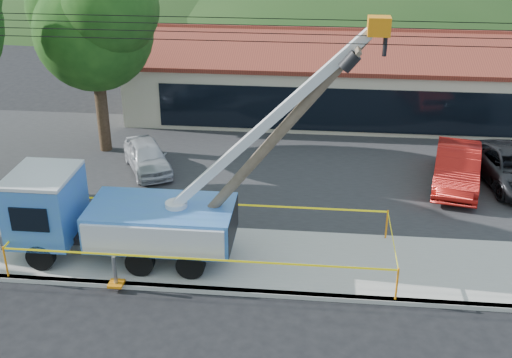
{
  "coord_description": "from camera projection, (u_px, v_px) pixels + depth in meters",
  "views": [
    {
      "loc": [
        2.98,
        -14.39,
        11.74
      ],
      "look_at": [
        1.0,
        5.0,
        2.64
      ],
      "focal_mm": 45.0,
      "sensor_mm": 36.0,
      "label": 1
    }
  ],
  "objects": [
    {
      "name": "parking_lot",
      "position": [
        250.0,
        165.0,
        29.01
      ],
      "size": [
        60.0,
        12.0,
        0.1
      ],
      "primitive_type": "cube",
      "color": "#28282B",
      "rests_on": "ground"
    },
    {
      "name": "hill_west",
      "position": [
        156.0,
        0.0,
        69.17
      ],
      "size": [
        78.4,
        56.0,
        28.0
      ],
      "primitive_type": "ellipsoid",
      "color": "#1A3814",
      "rests_on": "ground"
    },
    {
      "name": "tree_lot",
      "position": [
        92.0,
        20.0,
        27.95
      ],
      "size": [
        6.3,
        5.6,
        8.94
      ],
      "color": "#332316",
      "rests_on": "ground"
    },
    {
      "name": "caution_tape",
      "position": [
        206.0,
        235.0,
        21.42
      ],
      "size": [
        12.36,
        3.79,
        1.1
      ],
      "color": "orange",
      "rests_on": "ground"
    },
    {
      "name": "curb",
      "position": [
        215.0,
        291.0,
        20.07
      ],
      "size": [
        60.0,
        0.25,
        0.15
      ],
      "primitive_type": "cube",
      "color": "#AAA89F",
      "rests_on": "ground"
    },
    {
      "name": "leaning_pole",
      "position": [
        275.0,
        139.0,
        19.66
      ],
      "size": [
        6.64,
        1.9,
        8.17
      ],
      "color": "brown",
      "rests_on": "ground"
    },
    {
      "name": "ground",
      "position": [
        203.0,
        335.0,
        18.21
      ],
      "size": [
        120.0,
        120.0,
        0.0
      ],
      "primitive_type": "plane",
      "color": "black",
      "rests_on": "ground"
    },
    {
      "name": "hill_center",
      "position": [
        390.0,
        4.0,
        66.87
      ],
      "size": [
        89.6,
        64.0,
        32.0
      ],
      "primitive_type": "ellipsoid",
      "color": "#1A3814",
      "rests_on": "ground"
    },
    {
      "name": "car_dark",
      "position": [
        509.0,
        186.0,
        27.11
      ],
      "size": [
        3.4,
        5.69,
        1.48
      ],
      "primitive_type": "imported",
      "rotation": [
        0.0,
        0.0,
        0.19
      ],
      "color": "black",
      "rests_on": "ground"
    },
    {
      "name": "sidewalk",
      "position": [
        224.0,
        258.0,
        21.79
      ],
      "size": [
        60.0,
        4.0,
        0.15
      ],
      "primitive_type": "cube",
      "color": "#AAA89F",
      "rests_on": "ground"
    },
    {
      "name": "car_red",
      "position": [
        454.0,
        187.0,
        26.98
      ],
      "size": [
        2.72,
        5.3,
        1.67
      ],
      "primitive_type": "imported",
      "rotation": [
        0.0,
        0.0,
        -0.2
      ],
      "color": "#A91510",
      "rests_on": "ground"
    },
    {
      "name": "utility_truck",
      "position": [
        117.0,
        214.0,
        21.17
      ],
      "size": [
        11.93,
        3.97,
        8.21
      ],
      "color": "black",
      "rests_on": "ground"
    },
    {
      "name": "car_silver",
      "position": [
        148.0,
        172.0,
        28.39
      ],
      "size": [
        3.18,
        4.18,
        1.33
      ],
      "primitive_type": "imported",
      "rotation": [
        0.0,
        0.0,
        0.48
      ],
      "color": "silver",
      "rests_on": "ground"
    },
    {
      "name": "strip_mall",
      "position": [
        338.0,
        79.0,
        35.06
      ],
      "size": [
        22.5,
        8.53,
        4.67
      ],
      "color": "beige",
      "rests_on": "ground"
    }
  ]
}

